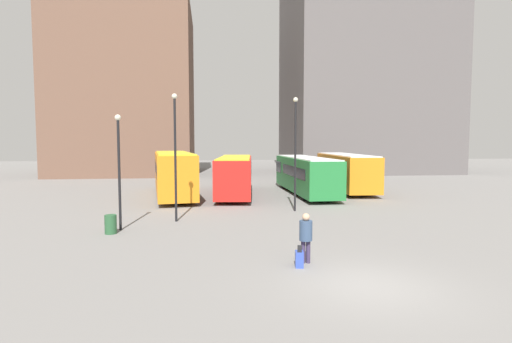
{
  "coord_description": "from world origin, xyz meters",
  "views": [
    {
      "loc": [
        -4.53,
        -10.64,
        4.1
      ],
      "look_at": [
        -1.26,
        16.52,
        2.08
      ],
      "focal_mm": 28.0,
      "sensor_mm": 36.0,
      "label": 1
    }
  ],
  "objects_px": {
    "traveler": "(306,234)",
    "lamp_post_1": "(119,162)",
    "bus_1": "(235,174)",
    "trash_bin": "(111,224)",
    "lamp_post_0": "(295,146)",
    "bus_3": "(345,170)",
    "bus_0": "(173,172)",
    "bus_2": "(305,174)",
    "suitcase": "(299,259)",
    "lamp_post_2": "(175,148)"
  },
  "relations": [
    {
      "from": "traveler",
      "to": "lamp_post_1",
      "type": "distance_m",
      "value": 9.71
    },
    {
      "from": "bus_1",
      "to": "trash_bin",
      "type": "height_order",
      "value": "bus_1"
    },
    {
      "from": "lamp_post_0",
      "to": "lamp_post_1",
      "type": "relative_size",
      "value": 1.25
    },
    {
      "from": "bus_3",
      "to": "lamp_post_1",
      "type": "height_order",
      "value": "lamp_post_1"
    },
    {
      "from": "bus_0",
      "to": "lamp_post_1",
      "type": "xyz_separation_m",
      "value": [
        -1.46,
        -11.73,
        1.37
      ]
    },
    {
      "from": "bus_2",
      "to": "lamp_post_0",
      "type": "bearing_deg",
      "value": 161.58
    },
    {
      "from": "suitcase",
      "to": "trash_bin",
      "type": "distance_m",
      "value": 9.26
    },
    {
      "from": "bus_1",
      "to": "bus_2",
      "type": "bearing_deg",
      "value": -78.39
    },
    {
      "from": "suitcase",
      "to": "lamp_post_1",
      "type": "distance_m",
      "value": 9.93
    },
    {
      "from": "bus_1",
      "to": "lamp_post_0",
      "type": "distance_m",
      "value": 8.25
    },
    {
      "from": "lamp_post_2",
      "to": "suitcase",
      "type": "bearing_deg",
      "value": -60.53
    },
    {
      "from": "lamp_post_1",
      "to": "lamp_post_2",
      "type": "height_order",
      "value": "lamp_post_2"
    },
    {
      "from": "bus_3",
      "to": "lamp_post_0",
      "type": "relative_size",
      "value": 1.75
    },
    {
      "from": "bus_3",
      "to": "lamp_post_0",
      "type": "xyz_separation_m",
      "value": [
        -6.57,
        -9.99,
        2.2
      ]
    },
    {
      "from": "bus_2",
      "to": "suitcase",
      "type": "relative_size",
      "value": 15.65
    },
    {
      "from": "trash_bin",
      "to": "suitcase",
      "type": "bearing_deg",
      "value": -37.92
    },
    {
      "from": "bus_0",
      "to": "bus_1",
      "type": "bearing_deg",
      "value": -101.63
    },
    {
      "from": "lamp_post_0",
      "to": "suitcase",
      "type": "bearing_deg",
      "value": -101.63
    },
    {
      "from": "traveler",
      "to": "suitcase",
      "type": "height_order",
      "value": "traveler"
    },
    {
      "from": "bus_1",
      "to": "lamp_post_2",
      "type": "bearing_deg",
      "value": 165.23
    },
    {
      "from": "bus_3",
      "to": "trash_bin",
      "type": "distance_m",
      "value": 21.85
    },
    {
      "from": "bus_2",
      "to": "trash_bin",
      "type": "relative_size",
      "value": 13.99
    },
    {
      "from": "bus_0",
      "to": "lamp_post_2",
      "type": "distance_m",
      "value": 10.2
    },
    {
      "from": "bus_3",
      "to": "bus_1",
      "type": "bearing_deg",
      "value": 109.58
    },
    {
      "from": "bus_3",
      "to": "lamp_post_2",
      "type": "xyz_separation_m",
      "value": [
        -13.34,
        -12.32,
        2.12
      ]
    },
    {
      "from": "bus_1",
      "to": "lamp_post_0",
      "type": "bearing_deg",
      "value": -151.07
    },
    {
      "from": "bus_1",
      "to": "suitcase",
      "type": "bearing_deg",
      "value": -170.85
    },
    {
      "from": "traveler",
      "to": "lamp_post_2",
      "type": "height_order",
      "value": "lamp_post_2"
    },
    {
      "from": "bus_2",
      "to": "lamp_post_2",
      "type": "xyz_separation_m",
      "value": [
        -9.3,
        -10.18,
        2.2
      ]
    },
    {
      "from": "traveler",
      "to": "suitcase",
      "type": "distance_m",
      "value": 0.91
    },
    {
      "from": "bus_0",
      "to": "lamp_post_1",
      "type": "distance_m",
      "value": 11.9
    },
    {
      "from": "lamp_post_2",
      "to": "trash_bin",
      "type": "relative_size",
      "value": 7.71
    },
    {
      "from": "bus_1",
      "to": "bus_3",
      "type": "relative_size",
      "value": 0.89
    },
    {
      "from": "bus_0",
      "to": "suitcase",
      "type": "height_order",
      "value": "bus_0"
    },
    {
      "from": "bus_2",
      "to": "bus_3",
      "type": "height_order",
      "value": "bus_3"
    },
    {
      "from": "trash_bin",
      "to": "bus_3",
      "type": "bearing_deg",
      "value": 42.67
    },
    {
      "from": "bus_0",
      "to": "lamp_post_1",
      "type": "bearing_deg",
      "value": 165.02
    },
    {
      "from": "bus_2",
      "to": "suitcase",
      "type": "distance_m",
      "value": 18.97
    },
    {
      "from": "lamp_post_1",
      "to": "bus_3",
      "type": "bearing_deg",
      "value": 41.8
    },
    {
      "from": "bus_3",
      "to": "traveler",
      "type": "relative_size",
      "value": 6.88
    },
    {
      "from": "traveler",
      "to": "lamp_post_1",
      "type": "xyz_separation_m",
      "value": [
        -7.34,
        5.98,
        2.16
      ]
    },
    {
      "from": "bus_0",
      "to": "bus_2",
      "type": "height_order",
      "value": "bus_0"
    },
    {
      "from": "traveler",
      "to": "suitcase",
      "type": "relative_size",
      "value": 2.24
    },
    {
      "from": "bus_0",
      "to": "lamp_post_0",
      "type": "relative_size",
      "value": 1.74
    },
    {
      "from": "bus_2",
      "to": "traveler",
      "type": "distance_m",
      "value": 18.46
    },
    {
      "from": "lamp_post_0",
      "to": "trash_bin",
      "type": "height_order",
      "value": "lamp_post_0"
    },
    {
      "from": "trash_bin",
      "to": "bus_2",
      "type": "bearing_deg",
      "value": 46.52
    },
    {
      "from": "bus_0",
      "to": "trash_bin",
      "type": "height_order",
      "value": "bus_0"
    },
    {
      "from": "bus_1",
      "to": "trash_bin",
      "type": "bearing_deg",
      "value": 158.4
    },
    {
      "from": "lamp_post_1",
      "to": "trash_bin",
      "type": "distance_m",
      "value": 2.85
    }
  ]
}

